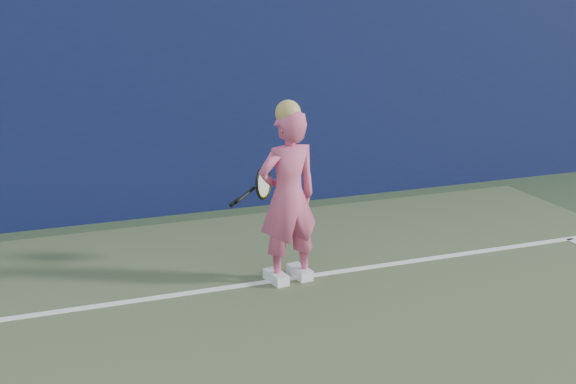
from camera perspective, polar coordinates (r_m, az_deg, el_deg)
name	(u,v)px	position (r m, az deg, el deg)	size (l,w,h in m)	color
backstop_wall	(50,109)	(8.84, -16.57, 5.69)	(24.00, 0.40, 2.50)	#0E143D
player	(288,196)	(6.91, 0.00, -0.31)	(0.60, 0.44, 1.61)	#CF5077
racket	(261,185)	(7.33, -1.92, 0.50)	(0.52, 0.35, 0.31)	black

